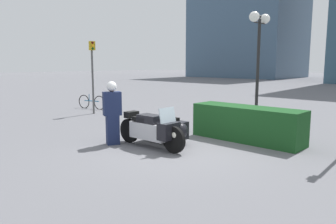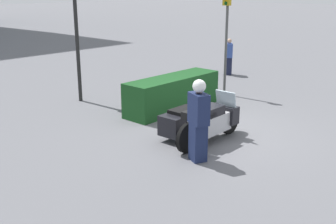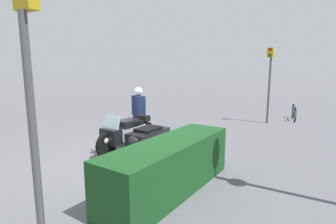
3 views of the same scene
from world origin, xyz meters
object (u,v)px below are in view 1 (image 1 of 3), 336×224
Objects in this scene: hedge_bush_curbside at (247,124)px; traffic_light_far at (93,66)px; officer_rider at (112,111)px; police_motorcycle at (160,129)px; bicycle_parked at (92,102)px; twin_lamp_post at (259,36)px.

hedge_bush_curbside is 8.07m from traffic_light_far.
officer_rider is 0.54× the size of hedge_bush_curbside.
officer_rider is at bearing -143.61° from police_motorcycle.
hedge_bush_curbside is at bearing -18.83° from bicycle_parked.
police_motorcycle is at bearing -124.06° from hedge_bush_curbside.
bicycle_parked is at bearing 162.40° from traffic_light_far.
twin_lamp_post is (-1.29, 2.97, 2.81)m from hedge_bush_curbside.
twin_lamp_post is 8.90m from bicycle_parked.
police_motorcycle is 8.44m from bicycle_parked.
police_motorcycle is 0.74× the size of traffic_light_far.
bicycle_parked is at bearing 175.58° from officer_rider.
bicycle_parked is at bearing 158.25° from police_motorcycle.
twin_lamp_post is at bearing 86.82° from police_motorcycle.
bicycle_parked is (-8.09, -2.18, -2.98)m from twin_lamp_post.
officer_rider is 6.20m from traffic_light_far.
twin_lamp_post is 1.27× the size of traffic_light_far.
police_motorcycle is at bearing 62.32° from officer_rider.
officer_rider is 0.43× the size of twin_lamp_post.
twin_lamp_post is 7.37m from traffic_light_far.
officer_rider is at bearing -130.36° from hedge_bush_curbside.
twin_lamp_post is at bearing 102.81° from officer_rider.
hedge_bush_curbside is at bearing 54.92° from police_motorcycle.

